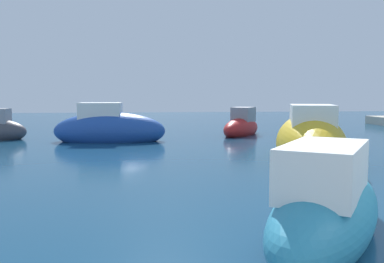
{
  "coord_description": "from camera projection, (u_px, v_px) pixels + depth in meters",
  "views": [
    {
      "loc": [
        -4.5,
        -4.38,
        1.97
      ],
      "look_at": [
        -2.72,
        11.51,
        0.52
      ],
      "focal_mm": 39.48,
      "sensor_mm": 36.0,
      "label": 1
    }
  ],
  "objects": [
    {
      "name": "moored_boat_0",
      "position": [
        109.0,
        129.0,
        17.35
      ],
      "size": [
        4.69,
        2.08,
        1.94
      ],
      "rotation": [
        0.0,
        0.0,
        6.2
      ],
      "color": "#1E479E",
      "rests_on": "ground"
    },
    {
      "name": "moored_boat_9",
      "position": [
        327.0,
        208.0,
        5.73
      ],
      "size": [
        3.31,
        4.04,
        1.58
      ],
      "rotation": [
        0.0,
        0.0,
        0.97
      ],
      "color": "teal",
      "rests_on": "ground"
    },
    {
      "name": "moored_boat_7",
      "position": [
        242.0,
        127.0,
        20.09
      ],
      "size": [
        2.86,
        3.53,
        1.55
      ],
      "rotation": [
        0.0,
        0.0,
        4.14
      ],
      "color": "#B21E1E",
      "rests_on": "ground"
    },
    {
      "name": "moored_boat_3",
      "position": [
        310.0,
        142.0,
        12.4
      ],
      "size": [
        3.48,
        5.78,
        2.05
      ],
      "rotation": [
        0.0,
        0.0,
        1.27
      ],
      "color": "gold",
      "rests_on": "ground"
    }
  ]
}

